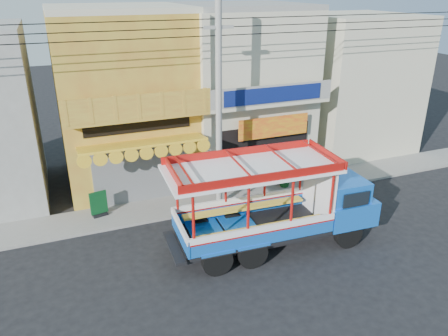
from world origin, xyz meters
name	(u,v)px	position (x,y,z in m)	size (l,w,h in m)	color
ground	(274,240)	(0.00, 0.00, 0.00)	(90.00, 90.00, 0.00)	black
sidewalk	(234,195)	(0.00, 4.00, 0.06)	(30.00, 2.00, 0.12)	slate
shophouse_left	(125,98)	(-4.00, 7.96, 4.11)	(6.00, 7.50, 8.24)	#AD6E26
shophouse_right	(240,88)	(2.00, 7.96, 4.11)	(6.00, 6.75, 8.24)	beige
party_pilaster	(206,110)	(-1.00, 4.85, 4.00)	(0.35, 0.30, 8.00)	beige
filler_building_right	(351,83)	(9.00, 8.00, 3.80)	(6.00, 6.00, 7.60)	beige
utility_pole	(222,94)	(-0.85, 3.30, 5.03)	(28.00, 0.26, 9.00)	gray
songthaew_truck	(288,202)	(0.32, -0.33, 1.73)	(7.79, 2.87, 3.59)	black
green_sign	(99,206)	(-6.02, 4.21, 0.58)	(0.72, 0.45, 1.10)	black
potted_plant_a	(285,177)	(2.59, 3.92, 0.59)	(0.85, 0.74, 0.94)	#154C1D
potted_plant_b	(312,171)	(4.08, 3.92, 0.67)	(0.60, 0.48, 1.09)	#154C1D
potted_plant_c	(304,167)	(4.04, 4.51, 0.64)	(0.58, 0.58, 1.04)	#154C1D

